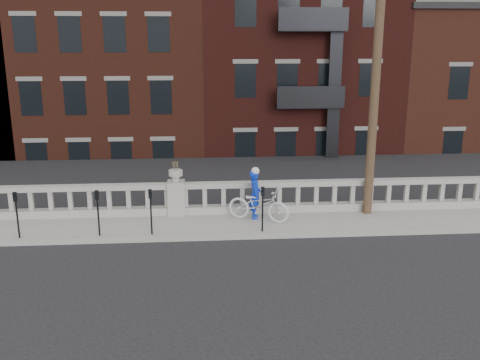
# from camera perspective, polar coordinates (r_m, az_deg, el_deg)

# --- Properties ---
(ground) EXTENTS (120.00, 120.00, 0.00)m
(ground) POSITION_cam_1_polar(r_m,az_deg,el_deg) (13.88, -7.36, -9.41)
(ground) COLOR black
(ground) RESTS_ON ground
(sidewalk) EXTENTS (32.00, 2.20, 0.15)m
(sidewalk) POSITION_cam_1_polar(r_m,az_deg,el_deg) (16.63, -6.86, -4.90)
(sidewalk) COLOR gray
(sidewalk) RESTS_ON ground
(balustrade) EXTENTS (28.00, 0.34, 1.03)m
(balustrade) POSITION_cam_1_polar(r_m,az_deg,el_deg) (17.35, -6.80, -2.08)
(balustrade) COLOR gray
(balustrade) RESTS_ON sidewalk
(planter_pedestal) EXTENTS (0.55, 0.55, 1.76)m
(planter_pedestal) POSITION_cam_1_polar(r_m,az_deg,el_deg) (17.30, -6.81, -1.48)
(planter_pedestal) COLOR gray
(planter_pedestal) RESTS_ON sidewalk
(lower_level) EXTENTS (80.00, 44.00, 20.80)m
(lower_level) POSITION_cam_1_polar(r_m,az_deg,el_deg) (35.80, -4.77, 10.03)
(lower_level) COLOR #605E59
(lower_level) RESTS_ON ground
(utility_pole) EXTENTS (1.60, 0.28, 10.00)m
(utility_pole) POSITION_cam_1_polar(r_m,az_deg,el_deg) (17.11, 14.44, 12.97)
(utility_pole) COLOR #422D1E
(utility_pole) RESTS_ON sidewalk
(parking_meter_b) EXTENTS (0.10, 0.09, 1.36)m
(parking_meter_b) POSITION_cam_1_polar(r_m,az_deg,el_deg) (16.36, -22.74, -2.94)
(parking_meter_b) COLOR black
(parking_meter_b) RESTS_ON sidewalk
(parking_meter_c) EXTENTS (0.10, 0.09, 1.36)m
(parking_meter_c) POSITION_cam_1_polar(r_m,az_deg,el_deg) (15.79, -14.93, -2.88)
(parking_meter_c) COLOR black
(parking_meter_c) RESTS_ON sidewalk
(parking_meter_d) EXTENTS (0.10, 0.09, 1.36)m
(parking_meter_d) POSITION_cam_1_polar(r_m,az_deg,el_deg) (15.58, -9.50, -2.82)
(parking_meter_d) COLOR black
(parking_meter_d) RESTS_ON sidewalk
(parking_meter_e) EXTENTS (0.10, 0.09, 1.36)m
(parking_meter_e) POSITION_cam_1_polar(r_m,az_deg,el_deg) (15.61, 2.42, -2.58)
(parking_meter_e) COLOR black
(parking_meter_e) RESTS_ON sidewalk
(bicycle) EXTENTS (2.08, 1.45, 1.04)m
(bicycle) POSITION_cam_1_polar(r_m,az_deg,el_deg) (16.66, 2.00, -2.61)
(bicycle) COLOR silver
(bicycle) RESTS_ON sidewalk
(cyclist) EXTENTS (0.44, 0.61, 1.55)m
(cyclist) POSITION_cam_1_polar(r_m,az_deg,el_deg) (16.80, 1.62, -1.54)
(cyclist) COLOR #0D2CC4
(cyclist) RESTS_ON sidewalk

